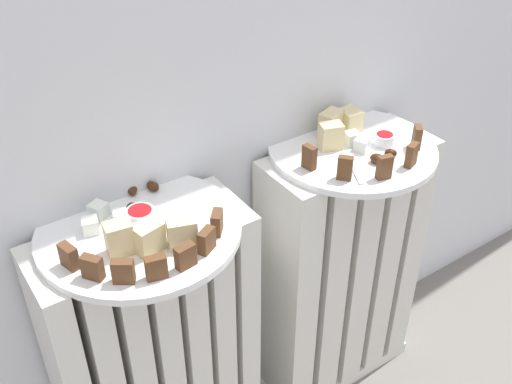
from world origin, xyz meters
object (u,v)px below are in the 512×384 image
plate_left (139,230)px  fork (353,166)px  radiator_right (339,274)px  jam_bowl_left (141,216)px  plate_right (352,148)px  radiator_left (158,365)px  jam_bowl_right (384,139)px

plate_left → fork: 0.38m
radiator_right → plate_left: plate_left is taller
plate_left → jam_bowl_left: 0.02m
plate_right → fork: 0.07m
radiator_left → fork: (0.38, -0.05, 0.32)m
radiator_right → radiator_left: bearing=180.0°
radiator_left → plate_right: 0.53m
jam_bowl_right → jam_bowl_left: bearing=175.8°
radiator_left → radiator_right: size_ratio=1.00×
fork → plate_right: bearing=48.7°
plate_left → fork: fork is taller
plate_right → jam_bowl_right: 0.06m
radiator_right → jam_bowl_right: 0.33m
fork → jam_bowl_left: bearing=171.1°
plate_right → jam_bowl_left: 0.42m
radiator_right → plate_right: size_ratio=1.93×
jam_bowl_left → jam_bowl_right: size_ratio=1.21×
plate_right → plate_left: bearing=180.0°
radiator_right → plate_left: 0.53m
radiator_right → plate_left: size_ratio=1.93×
radiator_right → jam_bowl_left: (-0.42, 0.00, 0.33)m
plate_left → jam_bowl_right: 0.48m
plate_right → radiator_left: bearing=180.0°
plate_right → fork: bearing=-131.3°
radiator_right → fork: (-0.05, -0.05, 0.32)m
radiator_left → plate_left: (0.00, 0.00, 0.31)m
plate_right → jam_bowl_right: size_ratio=8.56×
radiator_left → plate_left: size_ratio=1.93×
radiator_right → jam_bowl_left: size_ratio=13.66×
plate_right → radiator_right: bearing=0.0°
plate_left → jam_bowl_right: jam_bowl_right is taller
jam_bowl_right → radiator_right: bearing=149.0°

